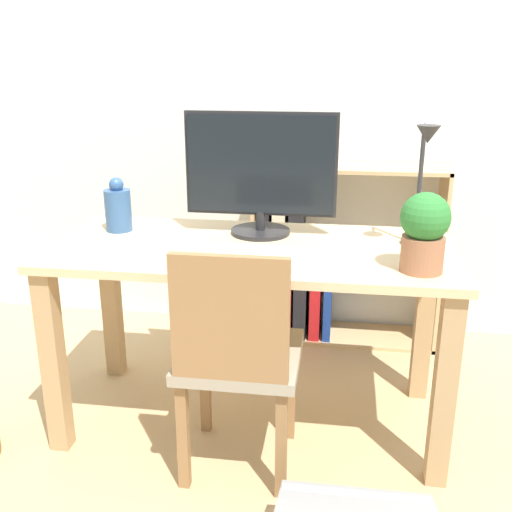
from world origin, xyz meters
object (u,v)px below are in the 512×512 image
object	(u,v)px
monitor	(261,170)
potted_plant	(424,231)
bookshelf	(312,263)
keyboard	(256,253)
chair	(236,354)
vase	(118,208)
desk_lamp	(423,174)

from	to	relation	value
monitor	potted_plant	world-z (taller)	monitor
bookshelf	keyboard	bearing A→B (deg)	-99.59
monitor	chair	xyz separation A→B (m)	(-0.01, -0.49, -0.52)
monitor	vase	distance (m)	0.58
chair	bookshelf	xyz separation A→B (m)	(0.19, 1.12, -0.06)
keyboard	potted_plant	world-z (taller)	potted_plant
desk_lamp	potted_plant	xyz separation A→B (m)	(-0.01, -0.24, -0.13)
desk_lamp	chair	xyz separation A→B (m)	(-0.59, -0.38, -0.54)
vase	potted_plant	bearing A→B (deg)	-15.39
monitor	potted_plant	xyz separation A→B (m)	(0.57, -0.35, -0.11)
desk_lamp	potted_plant	size ratio (longest dim) A/B	1.71
keyboard	bookshelf	world-z (taller)	bookshelf
vase	bookshelf	size ratio (longest dim) A/B	0.23
monitor	vase	bearing A→B (deg)	-175.83
monitor	potted_plant	size ratio (longest dim) A/B	2.24
desk_lamp	bookshelf	distance (m)	1.03
vase	potted_plant	xyz separation A→B (m)	(1.12, -0.31, 0.04)
monitor	keyboard	bearing A→B (deg)	-85.12
keyboard	vase	bearing A→B (deg)	158.59
keyboard	bookshelf	distance (m)	0.97
potted_plant	chair	bearing A→B (deg)	-166.57
monitor	keyboard	distance (m)	0.36
monitor	vase	xyz separation A→B (m)	(-0.56, -0.04, -0.16)
monitor	bookshelf	xyz separation A→B (m)	(0.17, 0.63, -0.58)
keyboard	potted_plant	xyz separation A→B (m)	(0.54, -0.08, 0.13)
monitor	chair	size ratio (longest dim) A/B	0.69
vase	desk_lamp	world-z (taller)	desk_lamp
vase	bookshelf	bearing A→B (deg)	42.51
desk_lamp	potted_plant	bearing A→B (deg)	-92.54
vase	desk_lamp	xyz separation A→B (m)	(1.13, -0.07, 0.18)
vase	chair	distance (m)	0.79
vase	bookshelf	world-z (taller)	vase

